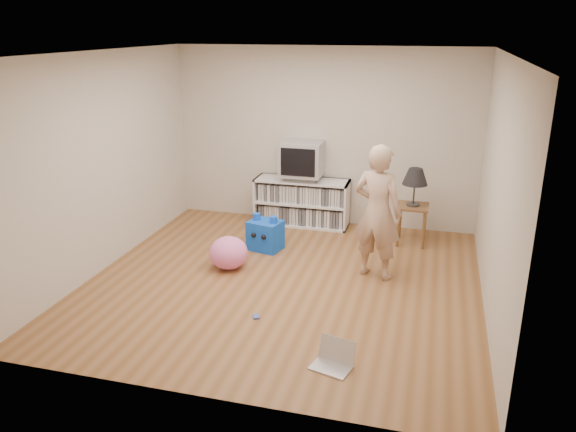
% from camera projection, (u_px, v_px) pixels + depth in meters
% --- Properties ---
extents(ground, '(4.50, 4.50, 0.00)m').
position_uv_depth(ground, '(283.00, 282.00, 6.62)').
color(ground, brown).
rests_on(ground, ground).
extents(walls, '(4.52, 4.52, 2.60)m').
position_uv_depth(walls, '(283.00, 175.00, 6.20)').
color(walls, beige).
rests_on(walls, ground).
extents(ceiling, '(4.50, 4.50, 0.01)m').
position_uv_depth(ceiling, '(283.00, 53.00, 5.78)').
color(ceiling, white).
rests_on(ceiling, walls).
extents(media_unit, '(1.40, 0.45, 0.70)m').
position_uv_depth(media_unit, '(302.00, 202.00, 8.43)').
color(media_unit, white).
rests_on(media_unit, ground).
extents(dvd_deck, '(0.45, 0.35, 0.07)m').
position_uv_depth(dvd_deck, '(302.00, 177.00, 8.29)').
color(dvd_deck, gray).
rests_on(dvd_deck, media_unit).
extents(crt_tv, '(0.60, 0.53, 0.50)m').
position_uv_depth(crt_tv, '(302.00, 158.00, 8.20)').
color(crt_tv, '#9C9CA1').
rests_on(crt_tv, dvd_deck).
extents(side_table, '(0.42, 0.42, 0.55)m').
position_uv_depth(side_table, '(412.00, 215.00, 7.65)').
color(side_table, brown).
rests_on(side_table, ground).
extents(table_lamp, '(0.34, 0.34, 0.52)m').
position_uv_depth(table_lamp, '(415.00, 177.00, 7.48)').
color(table_lamp, '#333333').
rests_on(table_lamp, side_table).
extents(person, '(0.68, 0.54, 1.62)m').
position_uv_depth(person, '(378.00, 212.00, 6.52)').
color(person, tan).
rests_on(person, ground).
extents(laptop, '(0.40, 0.36, 0.24)m').
position_uv_depth(laptop, '(334.00, 359.00, 4.98)').
color(laptop, silver).
rests_on(laptop, ground).
extents(playing_cards, '(0.10, 0.11, 0.02)m').
position_uv_depth(playing_cards, '(256.00, 317.00, 5.81)').
color(playing_cards, '#4961C3').
rests_on(playing_cards, ground).
extents(plush_blue, '(0.49, 0.43, 0.49)m').
position_uv_depth(plush_blue, '(265.00, 235.00, 7.52)').
color(plush_blue, blue).
rests_on(plush_blue, ground).
extents(plush_pink, '(0.57, 0.57, 0.41)m').
position_uv_depth(plush_pink, '(229.00, 253.00, 6.93)').
color(plush_pink, pink).
rests_on(plush_pink, ground).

